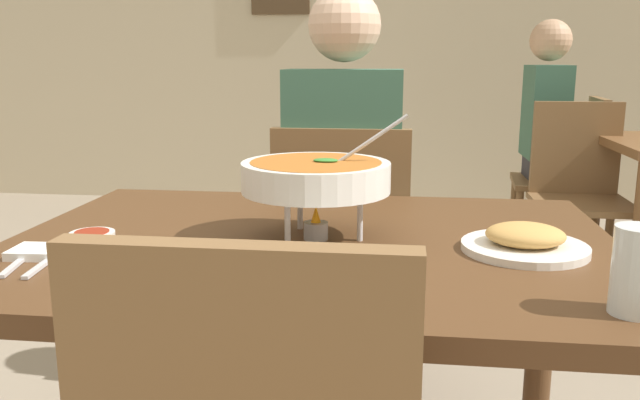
{
  "coord_description": "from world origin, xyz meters",
  "views": [
    {
      "loc": [
        0.18,
        -1.28,
        1.1
      ],
      "look_at": [
        0.0,
        0.15,
        0.79
      ],
      "focal_mm": 36.68,
      "sensor_mm": 36.0,
      "label": 1
    }
  ],
  "objects_px": {
    "chair_bg_corner": "(578,185)",
    "appetizer_plate": "(525,241)",
    "dining_table_main": "(311,288)",
    "chair_diner_main": "(343,246)",
    "sauce_dish": "(92,236)",
    "diner_main": "(344,172)",
    "chair_bg_left": "(573,170)",
    "rice_plate": "(309,277)",
    "drink_glass": "(636,275)",
    "patron_bg_left": "(552,125)",
    "curry_bowl": "(316,177)"
  },
  "relations": [
    {
      "from": "sauce_dish",
      "to": "chair_bg_left",
      "type": "xyz_separation_m",
      "value": [
        1.55,
        2.45,
        -0.24
      ]
    },
    {
      "from": "dining_table_main",
      "to": "diner_main",
      "type": "height_order",
      "value": "diner_main"
    },
    {
      "from": "dining_table_main",
      "to": "chair_bg_left",
      "type": "xyz_separation_m",
      "value": [
        1.11,
        2.38,
        -0.12
      ]
    },
    {
      "from": "sauce_dish",
      "to": "appetizer_plate",
      "type": "bearing_deg",
      "value": 2.6
    },
    {
      "from": "chair_bg_left",
      "to": "rice_plate",
      "type": "bearing_deg",
      "value": -111.85
    },
    {
      "from": "curry_bowl",
      "to": "chair_bg_corner",
      "type": "height_order",
      "value": "curry_bowl"
    },
    {
      "from": "drink_glass",
      "to": "patron_bg_left",
      "type": "bearing_deg",
      "value": 80.28
    },
    {
      "from": "chair_diner_main",
      "to": "chair_bg_corner",
      "type": "xyz_separation_m",
      "value": [
        1.03,
        1.19,
        0.0
      ]
    },
    {
      "from": "sauce_dish",
      "to": "chair_bg_corner",
      "type": "xyz_separation_m",
      "value": [
        1.46,
        2.0,
        -0.24
      ]
    },
    {
      "from": "curry_bowl",
      "to": "drink_glass",
      "type": "distance_m",
      "value": 0.62
    },
    {
      "from": "chair_bg_corner",
      "to": "diner_main",
      "type": "bearing_deg",
      "value": -131.67
    },
    {
      "from": "diner_main",
      "to": "appetizer_plate",
      "type": "distance_m",
      "value": 0.91
    },
    {
      "from": "diner_main",
      "to": "chair_bg_corner",
      "type": "relative_size",
      "value": 1.46
    },
    {
      "from": "diner_main",
      "to": "drink_glass",
      "type": "height_order",
      "value": "diner_main"
    },
    {
      "from": "dining_table_main",
      "to": "chair_diner_main",
      "type": "relative_size",
      "value": 1.38
    },
    {
      "from": "chair_diner_main",
      "to": "appetizer_plate",
      "type": "distance_m",
      "value": 0.92
    },
    {
      "from": "appetizer_plate",
      "to": "sauce_dish",
      "type": "height_order",
      "value": "appetizer_plate"
    },
    {
      "from": "drink_glass",
      "to": "sauce_dish",
      "type": "bearing_deg",
      "value": 164.51
    },
    {
      "from": "diner_main",
      "to": "chair_bg_left",
      "type": "height_order",
      "value": "diner_main"
    },
    {
      "from": "rice_plate",
      "to": "chair_diner_main",
      "type": "bearing_deg",
      "value": 92.11
    },
    {
      "from": "dining_table_main",
      "to": "rice_plate",
      "type": "bearing_deg",
      "value": -82.65
    },
    {
      "from": "curry_bowl",
      "to": "patron_bg_left",
      "type": "height_order",
      "value": "patron_bg_left"
    },
    {
      "from": "dining_table_main",
      "to": "chair_bg_left",
      "type": "relative_size",
      "value": 1.38
    },
    {
      "from": "dining_table_main",
      "to": "drink_glass",
      "type": "relative_size",
      "value": 9.53
    },
    {
      "from": "appetizer_plate",
      "to": "rice_plate",
      "type": "bearing_deg",
      "value": -145.73
    },
    {
      "from": "sauce_dish",
      "to": "patron_bg_left",
      "type": "distance_m",
      "value": 2.88
    },
    {
      "from": "sauce_dish",
      "to": "drink_glass",
      "type": "distance_m",
      "value": 0.99
    },
    {
      "from": "curry_bowl",
      "to": "appetizer_plate",
      "type": "distance_m",
      "value": 0.42
    },
    {
      "from": "rice_plate",
      "to": "chair_bg_left",
      "type": "xyz_separation_m",
      "value": [
        1.07,
        2.67,
        -0.25
      ]
    },
    {
      "from": "chair_diner_main",
      "to": "sauce_dish",
      "type": "distance_m",
      "value": 0.96
    },
    {
      "from": "chair_diner_main",
      "to": "chair_bg_corner",
      "type": "height_order",
      "value": "same"
    },
    {
      "from": "dining_table_main",
      "to": "appetizer_plate",
      "type": "xyz_separation_m",
      "value": [
        0.42,
        -0.04,
        0.13
      ]
    },
    {
      "from": "chair_bg_corner",
      "to": "rice_plate",
      "type": "bearing_deg",
      "value": -113.96
    },
    {
      "from": "chair_bg_left",
      "to": "sauce_dish",
      "type": "bearing_deg",
      "value": -122.22
    },
    {
      "from": "rice_plate",
      "to": "sauce_dish",
      "type": "relative_size",
      "value": 2.67
    },
    {
      "from": "sauce_dish",
      "to": "patron_bg_left",
      "type": "xyz_separation_m",
      "value": [
        1.43,
        2.5,
        -0.0
      ]
    },
    {
      "from": "rice_plate",
      "to": "appetizer_plate",
      "type": "relative_size",
      "value": 1.0
    },
    {
      "from": "chair_bg_corner",
      "to": "patron_bg_left",
      "type": "bearing_deg",
      "value": 93.89
    },
    {
      "from": "diner_main",
      "to": "patron_bg_left",
      "type": "xyz_separation_m",
      "value": [
        0.99,
        1.65,
        0.0
      ]
    },
    {
      "from": "chair_bg_corner",
      "to": "appetizer_plate",
      "type": "bearing_deg",
      "value": -107.19
    },
    {
      "from": "dining_table_main",
      "to": "diner_main",
      "type": "distance_m",
      "value": 0.78
    },
    {
      "from": "dining_table_main",
      "to": "curry_bowl",
      "type": "height_order",
      "value": "curry_bowl"
    },
    {
      "from": "appetizer_plate",
      "to": "diner_main",
      "type": "bearing_deg",
      "value": 117.32
    },
    {
      "from": "dining_table_main",
      "to": "appetizer_plate",
      "type": "relative_size",
      "value": 5.16
    },
    {
      "from": "diner_main",
      "to": "chair_bg_corner",
      "type": "distance_m",
      "value": 1.56
    },
    {
      "from": "appetizer_plate",
      "to": "patron_bg_left",
      "type": "relative_size",
      "value": 0.18
    },
    {
      "from": "diner_main",
      "to": "sauce_dish",
      "type": "distance_m",
      "value": 0.96
    },
    {
      "from": "curry_bowl",
      "to": "sauce_dish",
      "type": "relative_size",
      "value": 3.69
    },
    {
      "from": "appetizer_plate",
      "to": "drink_glass",
      "type": "xyz_separation_m",
      "value": [
        0.1,
        -0.3,
        0.04
      ]
    },
    {
      "from": "sauce_dish",
      "to": "diner_main",
      "type": "bearing_deg",
      "value": 62.87
    }
  ]
}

